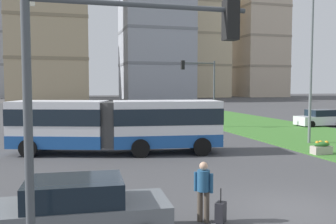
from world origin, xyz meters
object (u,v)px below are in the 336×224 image
at_px(car_white_van, 319,118).
at_px(streetlight_left, 30,72).
at_px(rolling_suitcase, 221,212).
at_px(flower_planter_2, 321,148).
at_px(pedestrian_crossing, 203,187).
at_px(apartment_tower_east, 259,25).
at_px(streetlight_median, 311,61).
at_px(apartment_tower_centre, 156,16).
at_px(traffic_light_far_right, 203,82).
at_px(traffic_light_near_left, 110,85).
at_px(apartment_tower_eastcentre, 195,36).
at_px(car_grey_wagon, 79,211).
at_px(apartment_tower_westcentre, 47,21).
at_px(articulated_bus, 117,124).
at_px(car_black_sedan, 73,128).

height_order(car_white_van, streetlight_left, streetlight_left).
xyz_separation_m(rolling_suitcase, flower_planter_2, (9.56, 8.00, 0.11)).
distance_m(pedestrian_crossing, apartment_tower_east, 118.99).
bearing_deg(streetlight_median, car_white_van, 49.35).
bearing_deg(car_white_van, apartment_tower_centre, 88.31).
distance_m(flower_planter_2, traffic_light_far_right, 14.92).
distance_m(rolling_suitcase, traffic_light_near_left, 5.62).
xyz_separation_m(flower_planter_2, apartment_tower_east, (48.27, 93.55, 22.72)).
bearing_deg(apartment_tower_east, apartment_tower_eastcentre, 177.10).
height_order(car_grey_wagon, apartment_tower_eastcentre, apartment_tower_eastcentre).
xyz_separation_m(traffic_light_near_left, apartment_tower_east, (61.25, 104.17, 19.23)).
distance_m(streetlight_left, streetlight_median, 17.36).
relative_size(car_grey_wagon, flower_planter_2, 4.10).
bearing_deg(apartment_tower_eastcentre, car_white_van, -101.84).
xyz_separation_m(rolling_suitcase, traffic_light_near_left, (-3.42, -2.62, 3.61)).
height_order(car_grey_wagon, traffic_light_near_left, traffic_light_near_left).
bearing_deg(car_white_van, apartment_tower_westcentre, 111.65).
distance_m(car_white_van, flower_planter_2, 15.64).
relative_size(flower_planter_2, apartment_tower_east, 0.02).
bearing_deg(streetlight_left, streetlight_median, -1.80).
distance_m(rolling_suitcase, streetlight_left, 14.23).
height_order(articulated_bus, apartment_tower_east, apartment_tower_east).
xyz_separation_m(articulated_bus, flower_planter_2, (10.80, -3.76, -1.23)).
relative_size(pedestrian_crossing, traffic_light_near_left, 0.31).
height_order(rolling_suitcase, apartment_tower_centre, apartment_tower_centre).
bearing_deg(streetlight_left, car_grey_wagon, -81.02).
xyz_separation_m(car_black_sedan, traffic_light_far_right, (11.51, 3.39, 3.37)).
bearing_deg(flower_planter_2, car_grey_wagon, -148.73).
bearing_deg(apartment_tower_east, apartment_tower_westcentre, -166.16).
bearing_deg(traffic_light_near_left, apartment_tower_east, 59.55).
distance_m(streetlight_left, apartment_tower_centre, 85.92).
xyz_separation_m(rolling_suitcase, traffic_light_far_right, (8.09, 22.38, 3.81)).
height_order(car_black_sedan, apartment_tower_east, apartment_tower_east).
bearing_deg(car_black_sedan, car_white_van, 3.76).
bearing_deg(apartment_tower_centre, flower_planter_2, -97.84).
relative_size(car_grey_wagon, rolling_suitcase, 4.65).
distance_m(apartment_tower_eastcentre, apartment_tower_east, 22.07).
relative_size(pedestrian_crossing, apartment_tower_east, 0.04).
height_order(traffic_light_near_left, streetlight_left, streetlight_left).
xyz_separation_m(car_white_van, streetlight_median, (-7.54, -8.78, 4.72)).
relative_size(car_black_sedan, apartment_tower_eastcentre, 0.12).
xyz_separation_m(traffic_light_far_right, apartment_tower_centre, (13.01, 69.44, 18.36)).
xyz_separation_m(rolling_suitcase, apartment_tower_east, (57.83, 101.55, 22.83)).
bearing_deg(apartment_tower_centre, car_black_sedan, -108.60).
height_order(traffic_light_far_right, apartment_tower_centre, apartment_tower_centre).
distance_m(traffic_light_near_left, traffic_light_far_right, 27.52).
height_order(traffic_light_near_left, traffic_light_far_right, traffic_light_far_right).
height_order(flower_planter_2, apartment_tower_westcentre, apartment_tower_westcentre).
distance_m(traffic_light_far_right, apartment_tower_centre, 73.00).
bearing_deg(apartment_tower_centre, car_grey_wagon, -105.21).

